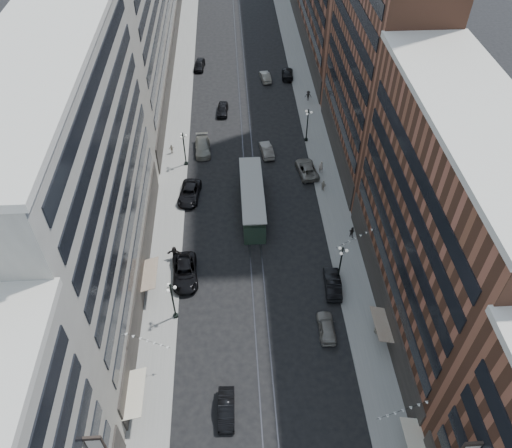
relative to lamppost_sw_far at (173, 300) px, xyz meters
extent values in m
plane|color=black|center=(9.20, 32.00, -3.10)|extent=(220.00, 220.00, 0.00)
cube|color=gray|center=(-1.80, 42.00, -3.02)|extent=(4.00, 180.00, 0.15)
cube|color=gray|center=(20.20, 42.00, -3.02)|extent=(4.00, 180.00, 0.15)
cube|color=#2D2D33|center=(8.50, 42.00, -3.09)|extent=(0.12, 180.00, 0.02)
cube|color=#2D2D33|center=(9.90, 42.00, -3.09)|extent=(0.12, 180.00, 0.02)
cube|color=gray|center=(-7.80, 5.00, 10.90)|extent=(8.00, 36.00, 28.00)
cube|color=brown|center=(26.20, 0.00, 8.90)|extent=(8.00, 30.00, 24.00)
cube|color=brown|center=(26.20, 28.00, 17.90)|extent=(8.00, 26.00, 42.00)
cylinder|color=black|center=(0.00, 0.00, -2.80)|extent=(0.56, 0.56, 0.30)
cylinder|color=black|center=(0.00, 0.00, -0.35)|extent=(0.18, 0.18, 5.20)
sphere|color=black|center=(0.00, 0.00, 2.45)|extent=(0.24, 0.24, 0.24)
sphere|color=white|center=(0.45, 0.00, 2.05)|extent=(0.36, 0.36, 0.36)
sphere|color=white|center=(-0.22, 0.39, 2.05)|extent=(0.36, 0.36, 0.36)
sphere|color=white|center=(-0.22, -0.39, 2.05)|extent=(0.36, 0.36, 0.36)
cylinder|color=black|center=(0.00, 27.00, -2.80)|extent=(0.56, 0.56, 0.30)
cylinder|color=black|center=(0.00, 27.00, -0.35)|extent=(0.18, 0.18, 5.20)
sphere|color=black|center=(0.00, 27.00, 2.45)|extent=(0.24, 0.24, 0.24)
sphere|color=white|center=(0.45, 27.00, 2.05)|extent=(0.36, 0.36, 0.36)
sphere|color=white|center=(-0.22, 27.39, 2.05)|extent=(0.36, 0.36, 0.36)
sphere|color=white|center=(-0.22, 26.61, 2.05)|extent=(0.36, 0.36, 0.36)
cylinder|color=black|center=(18.40, 4.00, -2.80)|extent=(0.56, 0.56, 0.30)
cylinder|color=black|center=(18.40, 4.00, -0.35)|extent=(0.18, 0.18, 5.20)
sphere|color=black|center=(18.40, 4.00, 2.45)|extent=(0.24, 0.24, 0.24)
sphere|color=white|center=(18.85, 4.00, 2.05)|extent=(0.36, 0.36, 0.36)
sphere|color=white|center=(18.18, 4.39, 2.05)|extent=(0.36, 0.36, 0.36)
sphere|color=white|center=(18.18, 3.61, 2.05)|extent=(0.36, 0.36, 0.36)
cylinder|color=black|center=(18.40, 32.00, -2.80)|extent=(0.56, 0.56, 0.30)
cylinder|color=black|center=(18.40, 32.00, -0.35)|extent=(0.18, 0.18, 5.20)
sphere|color=black|center=(18.40, 32.00, 2.45)|extent=(0.24, 0.24, 0.24)
sphere|color=white|center=(18.85, 32.00, 2.05)|extent=(0.36, 0.36, 0.36)
sphere|color=white|center=(18.18, 32.39, 2.05)|extent=(0.36, 0.36, 0.36)
sphere|color=white|center=(18.18, 31.61, 2.05)|extent=(0.36, 0.36, 0.36)
cube|color=#223628|center=(9.20, 16.83, -1.69)|extent=(2.70, 12.98, 2.81)
cube|color=gray|center=(9.20, 16.83, 0.04)|extent=(1.73, 11.90, 0.65)
cube|color=gray|center=(9.20, 16.83, 0.47)|extent=(2.92, 13.20, 0.16)
cylinder|color=black|center=(9.20, 11.96, -2.72)|extent=(2.49, 0.76, 0.76)
cylinder|color=black|center=(9.20, 21.70, -2.72)|extent=(2.49, 0.76, 0.76)
imported|color=black|center=(0.80, 5.59, -2.25)|extent=(3.27, 6.31, 1.70)
imported|color=gray|center=(16.00, -2.70, -2.37)|extent=(1.77, 4.28, 1.45)
imported|color=black|center=(5.32, -11.04, -2.38)|extent=(1.60, 4.37, 1.43)
imported|color=black|center=(-2.95, 5.90, -2.11)|extent=(0.85, 0.51, 1.67)
imported|color=gray|center=(21.14, -3.34, -2.13)|extent=(0.69, 1.04, 1.63)
imported|color=black|center=(0.80, 19.70, -2.31)|extent=(3.37, 5.97, 1.58)
imported|color=slate|center=(2.40, 30.32, -2.30)|extent=(2.53, 5.63, 1.60)
imported|color=black|center=(1.30, 56.82, -2.31)|extent=(2.34, 4.76, 1.56)
imported|color=black|center=(17.60, 3.01, -2.29)|extent=(2.00, 4.99, 1.61)
imported|color=slate|center=(17.44, 24.08, -2.34)|extent=(3.23, 5.73, 1.51)
imported|color=black|center=(17.60, 52.60, -2.37)|extent=(2.44, 5.14, 1.45)
imported|color=black|center=(5.52, 40.83, -2.35)|extent=(2.10, 4.50, 1.49)
imported|color=gray|center=(13.45, 51.64, -2.38)|extent=(2.05, 4.52, 1.44)
imported|color=black|center=(-0.53, 8.50, -2.00)|extent=(1.79, 0.68, 1.89)
imported|color=#ADA18F|center=(-2.22, 29.87, -2.18)|extent=(0.98, 0.66, 1.53)
imported|color=black|center=(21.35, 10.93, -2.16)|extent=(0.85, 0.82, 1.57)
imported|color=#AFA091|center=(19.45, 24.03, -2.02)|extent=(0.78, 0.62, 1.85)
imported|color=black|center=(20.27, 43.89, -2.06)|extent=(1.19, 0.60, 1.78)
imported|color=slate|center=(12.01, 29.03, -2.35)|extent=(2.14, 4.70, 1.49)
imported|color=#A29986|center=(19.19, 19.99, -2.10)|extent=(1.05, 0.97, 1.68)
camera|label=1|loc=(6.84, -32.08, 42.05)|focal=35.00mm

